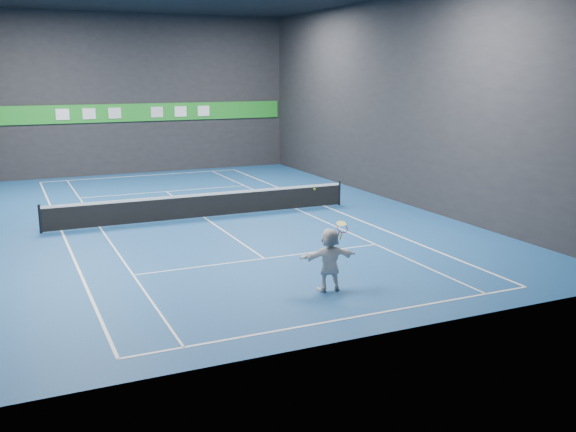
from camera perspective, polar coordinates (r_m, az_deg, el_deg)
name	(u,v)px	position (r m, az deg, el deg)	size (l,w,h in m)	color
ground	(204,218)	(26.13, -7.43, -0.15)	(26.00, 26.00, 0.00)	navy
wall_back	(135,95)	(38.15, -13.46, 10.44)	(18.00, 0.10, 9.00)	black
wall_front	(382,133)	(13.62, 8.39, 7.29)	(18.00, 0.10, 9.00)	black
wall_right	(396,101)	(29.40, 9.58, 10.05)	(0.10, 26.00, 9.00)	black
baseline_near	(351,318)	(15.61, 5.64, -8.99)	(10.98, 0.08, 0.01)	white
baseline_far	(143,176)	(37.48, -12.78, 3.53)	(10.98, 0.08, 0.01)	white
sideline_doubles_left	(62,231)	(25.15, -19.48, -1.28)	(0.08, 23.78, 0.01)	white
sideline_doubles_right	(325,206)	(28.17, 3.30, 0.87)	(0.08, 23.78, 0.01)	white
sideline_singles_left	(100,228)	(25.29, -16.37, -0.99)	(0.06, 23.78, 0.01)	white
sideline_singles_right	(296,209)	(27.57, 0.76, 0.63)	(0.06, 23.78, 0.01)	white
service_line_near	(264,259)	(20.28, -2.11, -3.80)	(8.23, 0.06, 0.01)	white
service_line_far	(166,191)	(32.19, -10.78, 2.15)	(8.23, 0.06, 0.01)	white
center_service_line	(204,218)	(26.13, -7.43, -0.15)	(0.06, 12.80, 0.01)	white
player	(329,259)	(17.19, 3.71, -3.88)	(1.59, 0.51, 1.72)	silver
tennis_ball	(315,189)	(16.73, 2.38, 2.40)	(0.06, 0.06, 0.06)	#C7EA27
tennis_net	(204,205)	(26.02, -7.47, 1.01)	(12.50, 0.10, 1.07)	black
sponsor_banner	(136,113)	(38.13, -13.37, 8.94)	(17.64, 0.11, 1.00)	#1F9226
tennis_racket	(342,229)	(17.21, 4.81, -1.17)	(0.43, 0.35, 0.55)	#B2131E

